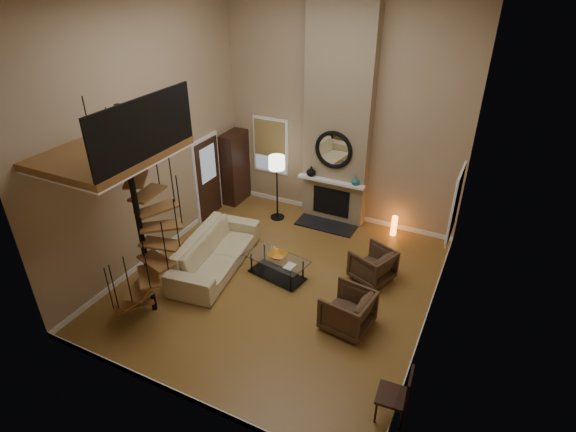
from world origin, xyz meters
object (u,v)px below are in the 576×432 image
at_px(coffee_table, 277,265).
at_px(floor_lamp, 277,168).
at_px(armchair_far, 351,312).
at_px(accent_lamp, 394,226).
at_px(hutch, 235,168).
at_px(armchair_near, 375,266).
at_px(sofa, 215,251).
at_px(side_chair, 399,394).

relative_size(coffee_table, floor_lamp, 0.82).
distance_m(armchair_far, accent_lamp, 3.53).
bearing_deg(hutch, armchair_near, -22.54).
bearing_deg(sofa, armchair_near, -80.20).
distance_m(armchair_near, side_chair, 3.34).
distance_m(hutch, sofa, 3.23).
relative_size(armchair_near, coffee_table, 0.56).
distance_m(hutch, coffee_table, 3.79).
bearing_deg(armchair_near, coffee_table, -46.06).
bearing_deg(armchair_near, sofa, -50.34).
xyz_separation_m(hutch, side_chair, (5.80, -4.96, -0.42)).
bearing_deg(sofa, accent_lamp, -54.21).
xyz_separation_m(armchair_near, side_chair, (1.27, -3.08, 0.17)).
relative_size(hutch, coffee_table, 1.41).
distance_m(coffee_table, accent_lamp, 3.27).
height_order(coffee_table, floor_lamp, floor_lamp).
relative_size(armchair_far, coffee_table, 0.60).
xyz_separation_m(armchair_far, side_chair, (1.24, -1.53, 0.17)).
distance_m(sofa, side_chair, 4.97).
bearing_deg(hutch, armchair_far, -37.02).
height_order(floor_lamp, accent_lamp, floor_lamp).
relative_size(hutch, sofa, 0.75).
xyz_separation_m(hutch, sofa, (1.27, -2.92, -0.55)).
bearing_deg(hutch, side_chair, -40.56).
distance_m(hutch, side_chair, 7.64).
xyz_separation_m(armchair_near, accent_lamp, (-0.11, 1.97, -0.10)).
bearing_deg(floor_lamp, sofa, -95.04).
bearing_deg(accent_lamp, armchair_far, -87.76).
bearing_deg(floor_lamp, hutch, 164.24).
bearing_deg(side_chair, armchair_near, 112.39).
bearing_deg(coffee_table, armchair_near, 21.99).
bearing_deg(armchair_far, sofa, -91.19).
xyz_separation_m(armchair_far, coffee_table, (-1.93, 0.79, -0.07)).
relative_size(hutch, accent_lamp, 3.95).
distance_m(coffee_table, floor_lamp, 2.74).
bearing_deg(armchair_far, side_chair, 46.86).
bearing_deg(accent_lamp, armchair_near, -86.73).
bearing_deg(accent_lamp, hutch, -178.84).
height_order(armchair_far, coffee_table, armchair_far).
height_order(armchair_near, floor_lamp, floor_lamp).
bearing_deg(coffee_table, sofa, -168.62).
distance_m(coffee_table, side_chair, 3.93).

